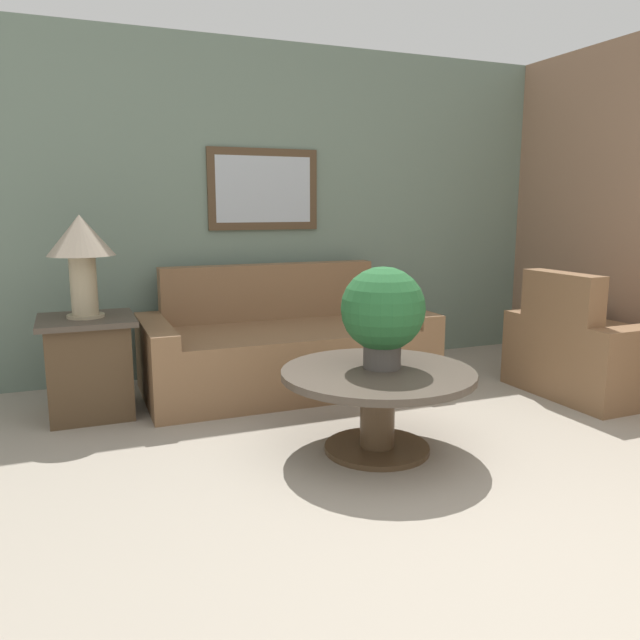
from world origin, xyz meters
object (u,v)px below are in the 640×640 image
(coffee_table, at_px, (378,393))
(potted_plant_on_table, at_px, (383,312))
(armchair, at_px, (591,354))
(table_lamp, at_px, (81,246))
(couch_main, at_px, (285,349))
(side_table, at_px, (89,365))

(coffee_table, relative_size, potted_plant_on_table, 1.90)
(armchair, bearing_deg, table_lamp, 74.21)
(couch_main, xyz_separation_m, potted_plant_on_table, (0.10, -1.33, 0.49))
(armchair, height_order, table_lamp, table_lamp)
(couch_main, bearing_deg, coffee_table, -87.39)
(armchair, xyz_separation_m, table_lamp, (-3.36, 0.84, 0.80))
(coffee_table, xyz_separation_m, potted_plant_on_table, (0.04, 0.04, 0.44))
(armchair, bearing_deg, side_table, 74.21)
(coffee_table, height_order, side_table, side_table)
(armchair, xyz_separation_m, potted_plant_on_table, (-1.88, -0.36, 0.48))
(coffee_table, distance_m, side_table, 1.90)
(side_table, xyz_separation_m, potted_plant_on_table, (1.48, -1.21, 0.45))
(potted_plant_on_table, bearing_deg, armchair, 10.87)
(armchair, xyz_separation_m, coffee_table, (-1.93, -0.40, 0.04))
(armchair, height_order, potted_plant_on_table, potted_plant_on_table)
(armchair, distance_m, potted_plant_on_table, 1.98)
(coffee_table, bearing_deg, couch_main, 92.61)
(potted_plant_on_table, bearing_deg, side_table, 140.80)
(coffee_table, xyz_separation_m, table_lamp, (-1.44, 1.24, 0.76))
(couch_main, bearing_deg, potted_plant_on_table, -85.52)
(couch_main, distance_m, potted_plant_on_table, 1.42)
(coffee_table, bearing_deg, side_table, 139.11)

